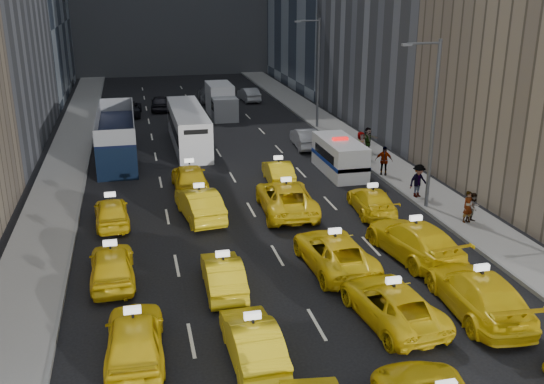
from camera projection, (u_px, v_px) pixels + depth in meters
The scene contains 36 objects.
ground at pixel (335, 356), 19.90m from camera, with size 160.00×160.00×0.00m, color black.
sidewalk_west at pixel (66, 165), 40.62m from camera, with size 3.00×90.00×0.15m, color gray.
sidewalk_east at pixel (360, 147), 45.16m from camera, with size 3.00×90.00×0.15m, color gray.
curb_west at pixel (88, 163), 40.93m from camera, with size 0.15×90.00×0.18m, color slate.
curb_east at pixel (342, 148), 44.84m from camera, with size 0.15×90.00×0.18m, color slate.
streetlight_near at pixel (431, 120), 31.33m from camera, with size 2.15×0.22×9.00m.
streetlight_far at pixel (317, 70), 49.74m from camera, with size 2.15×0.22×9.00m.
taxi_4 at pixel (135, 338), 19.49m from camera, with size 1.87×4.65×1.58m, color yellow.
taxi_5 at pixel (253, 341), 19.46m from camera, with size 1.50×4.31×1.42m, color yellow.
taxi_6 at pixel (392, 303), 21.79m from camera, with size 2.32×5.02×1.40m, color yellow.
taxi_7 at pixel (479, 293), 22.26m from camera, with size 2.29×5.64×1.64m, color yellow.
taxi_8 at pixel (112, 265), 24.64m from camera, with size 1.77×4.40×1.50m, color yellow.
taxi_9 at pixel (223, 275), 23.95m from camera, with size 1.45×4.17×1.37m, color yellow.
taxi_10 at pixel (334, 252), 25.88m from camera, with size 2.45×5.32×1.48m, color yellow.
taxi_11 at pixel (414, 240), 26.85m from camera, with size 2.32×5.70×1.65m, color yellow.
taxi_12 at pixel (112, 212), 30.53m from camera, with size 1.66×4.11×1.40m, color yellow.
taxi_13 at pixel (200, 204), 31.34m from camera, with size 1.69×4.84×1.59m, color yellow.
taxi_14 at pixel (286, 198), 32.20m from camera, with size 2.68×5.81×1.62m, color yellow.
taxi_15 at pixel (372, 201), 32.13m from camera, with size 1.87×4.59×1.33m, color yellow.
taxi_16 at pixel (190, 178), 35.51m from camera, with size 1.94×4.83×1.64m, color yellow.
taxi_17 at pixel (278, 172), 37.09m from camera, with size 1.44×4.14×1.36m, color yellow.
nypd_van at pixel (340, 157), 38.86m from camera, with size 2.61×5.63×2.34m.
double_decker at pixel (117, 136), 42.09m from camera, with size 3.01×11.14×3.21m.
city_bus at pixel (188, 128), 45.25m from camera, with size 3.12×11.14×2.84m.
box_truck at pixel (221, 101), 55.54m from camera, with size 2.24×6.36×2.90m.
misc_car_0 at pixel (305, 138), 45.06m from camera, with size 1.53×4.38×1.44m, color #9C9DA3.
misc_car_1 at pixel (128, 108), 56.05m from camera, with size 2.27×4.93×1.37m, color black.
misc_car_2 at pixel (210, 94), 62.80m from camera, with size 2.24×5.52×1.60m, color slate.
misc_car_3 at pixel (160, 103), 58.32m from camera, with size 1.71×4.25×1.45m, color black.
misc_car_4 at pixel (249, 94), 62.95m from camera, with size 1.50×4.29×1.41m, color #93959A.
pedestrian_0 at pixel (468, 207), 30.42m from camera, with size 0.60×0.39×1.64m, color gray.
pedestrian_1 at pixel (473, 207), 30.51m from camera, with size 0.74×0.41×1.52m, color gray.
pedestrian_2 at pixel (418, 181), 34.03m from camera, with size 1.23×0.51×1.90m, color gray.
pedestrian_3 at pixel (384, 161), 38.04m from camera, with size 1.08×0.49×1.84m, color gray.
pedestrian_4 at pixel (360, 145), 41.70m from camera, with size 0.90×0.49×1.85m, color gray.
pedestrian_5 at pixel (368, 140), 43.20m from camera, with size 1.66×0.48×1.79m, color gray.
Camera 1 is at (-5.90, -16.14, 11.58)m, focal length 40.00 mm.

